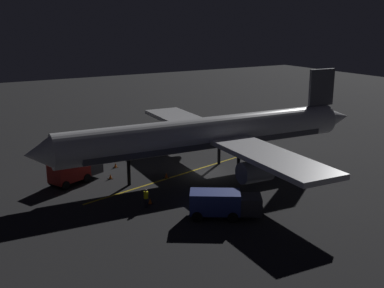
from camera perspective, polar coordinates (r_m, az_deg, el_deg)
ground_plane at (r=52.31m, az=1.89°, el=-3.52°), size 180.00×180.00×0.20m
apron_guide_stripe at (r=50.82m, az=-2.26°, el=-3.97°), size 5.71×21.80×0.01m
airliner at (r=51.39m, az=2.53°, el=1.18°), size 33.65×39.47×10.61m
baggage_truck at (r=50.25m, az=-14.06°, el=-3.21°), size 4.22×6.10×2.30m
catering_truck at (r=40.47m, az=3.69°, el=-7.27°), size 4.98×6.21×2.30m
ground_crew_worker at (r=42.77m, az=-5.58°, el=-6.51°), size 0.40×0.40×1.74m
traffic_cone_near_left at (r=50.80m, az=-9.84°, el=-3.90°), size 0.50×0.50×0.55m
traffic_cone_near_right at (r=54.51m, az=-9.23°, el=-2.56°), size 0.50×0.50×0.55m
traffic_cone_under_wing at (r=50.44m, az=-3.12°, el=-3.83°), size 0.50×0.50×0.55m
traffic_cone_far at (r=43.71m, az=-5.08°, el=-6.91°), size 0.50×0.50×0.55m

